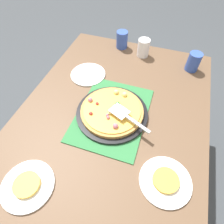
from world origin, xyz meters
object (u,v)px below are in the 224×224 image
pizza (112,110)px  plate_near_left (28,185)px  pizza_server (127,116)px  plate_far_right (165,181)px  served_slice_left (27,184)px  cup_near (122,40)px  served_slice_right (166,180)px  plate_side (88,74)px  cup_corner (143,48)px  pizza_pan (112,113)px  cup_far (193,62)px

pizza → plate_near_left: (-0.47, 0.21, -0.03)m
pizza → pizza_server: size_ratio=1.45×
plate_near_left → plate_far_right: bearing=-69.7°
plate_far_right → served_slice_left: served_slice_left is taller
cup_near → served_slice_right: bearing=-152.7°
plate_side → pizza_server: pizza_server is taller
pizza → cup_near: cup_near is taller
plate_near_left → cup_near: cup_near is taller
cup_corner → pizza_server: 0.61m
pizza_pan → cup_far: bearing=-35.7°
served_slice_left → served_slice_right: (0.20, -0.54, 0.00)m
plate_far_right → served_slice_left: (-0.20, 0.54, 0.01)m
pizza_pan → cup_far: size_ratio=3.17×
plate_far_right → plate_side: (0.52, 0.57, 0.00)m
pizza_pan → cup_near: bearing=12.0°
cup_corner → served_slice_left: bearing=166.5°
plate_near_left → served_slice_right: bearing=-69.7°
served_slice_right → cup_far: cup_far is taller
pizza_pan → cup_near: 0.63m
served_slice_left → cup_near: bearing=-4.2°
pizza → cup_far: bearing=-35.7°
pizza_server → plate_near_left: bearing=144.7°
pizza → cup_corner: cup_corner is taller
plate_far_right → cup_corner: bearing=19.0°
cup_near → cup_corner: 0.18m
served_slice_right → cup_corner: cup_corner is taller
pizza_pan → plate_far_right: bearing=-129.5°
plate_far_right → cup_far: (0.79, -0.05, 0.06)m
plate_near_left → plate_far_right: size_ratio=1.00×
pizza_pan → pizza: size_ratio=1.15×
cup_corner → plate_far_right: bearing=-161.0°
pizza_pan → plate_far_right: size_ratio=1.73×
served_slice_right → pizza_server: (0.23, 0.24, 0.05)m
plate_side → served_slice_left: 0.72m
plate_near_left → served_slice_left: served_slice_left is taller
cup_near → plate_near_left: bearing=175.8°
pizza_pan → pizza: (0.00, 0.00, 0.02)m
served_slice_left → pizza_pan: bearing=-24.5°
plate_far_right → served_slice_right: 0.01m
served_slice_right → cup_near: 1.00m
plate_far_right → served_slice_left: 0.57m
pizza → pizza_server: pizza_server is taller
served_slice_left → served_slice_right: size_ratio=1.00×
cup_near → cup_far: same height
served_slice_right → cup_near: bearing=27.3°
pizza_pan → cup_near: (0.62, 0.13, 0.05)m
pizza_pan → plate_side: size_ratio=1.73×
pizza_pan → pizza_server: pizza_server is taller
plate_side → served_slice_left: size_ratio=2.00×
plate_side → plate_far_right: bearing=-132.3°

